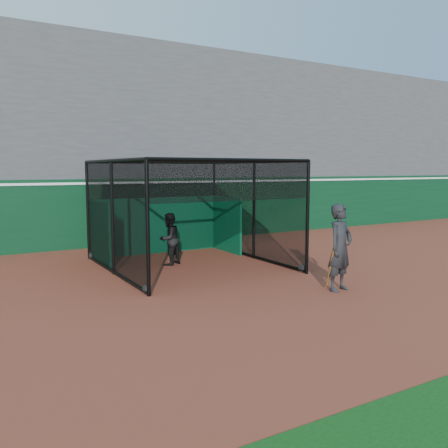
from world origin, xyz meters
TOP-DOWN VIEW (x-y plane):
  - ground at (0.00, 0.00)m, footprint 120.00×120.00m
  - outfield_wall at (0.00, 8.50)m, footprint 50.00×0.50m
  - grandstand at (0.00, 12.27)m, footprint 50.00×7.85m
  - batting_cage at (0.63, 3.66)m, footprint 4.69×5.32m
  - batter at (0.16, 4.04)m, footprint 0.95×0.87m
  - on_deck_player at (2.43, -0.76)m, footprint 0.85×0.66m

SIDE VIEW (x-z plane):
  - ground at x=0.00m, z-range 0.00..0.00m
  - batter at x=0.16m, z-range 0.00..1.57m
  - on_deck_player at x=2.43m, z-range 0.00..2.06m
  - outfield_wall at x=0.00m, z-range 0.04..2.54m
  - batting_cage at x=0.63m, z-range 0.00..3.08m
  - grandstand at x=0.00m, z-range 0.00..8.95m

